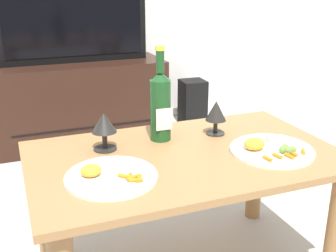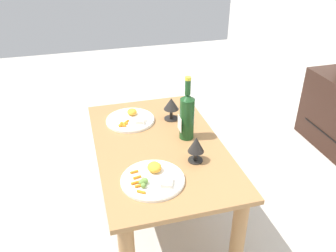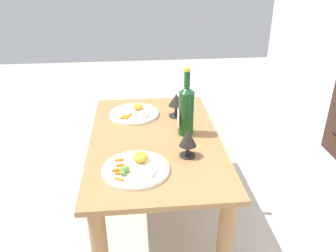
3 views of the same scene
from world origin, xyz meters
name	(u,v)px [view 1 (image 1 of 3)]	position (x,y,z in m)	size (l,w,h in m)	color
dining_table	(185,179)	(0.00, 0.00, 0.40)	(1.08, 0.66, 0.50)	#9E7042
tv_stand	(79,102)	(-0.11, 1.56, 0.27)	(1.14, 0.45, 0.55)	black
tv_screen	(73,16)	(-0.11, 1.55, 0.85)	(0.95, 0.05, 0.60)	black
floor_speaker	(193,103)	(0.75, 1.57, 0.18)	(0.18, 0.18, 0.35)	black
wine_bottle	(160,104)	(-0.03, 0.16, 0.64)	(0.08, 0.08, 0.35)	#19471E
goblet_left	(104,125)	(-0.25, 0.14, 0.59)	(0.09, 0.09, 0.14)	black
goblet_right	(216,112)	(0.19, 0.14, 0.59)	(0.08, 0.08, 0.13)	black
dinner_plate_left	(111,176)	(-0.29, -0.10, 0.51)	(0.28, 0.28, 0.05)	white
dinner_plate_right	(271,149)	(0.29, -0.10, 0.51)	(0.29, 0.29, 0.05)	white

